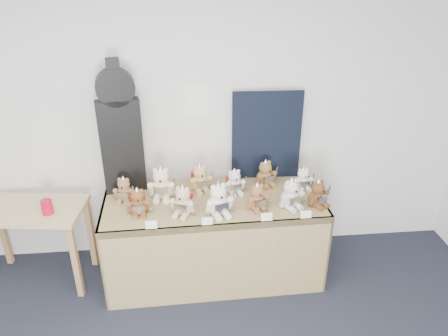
{
  "coord_description": "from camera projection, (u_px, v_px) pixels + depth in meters",
  "views": [
    {
      "loc": [
        0.37,
        -1.16,
        2.72
      ],
      "look_at": [
        0.67,
        1.96,
        1.13
      ],
      "focal_mm": 35.0,
      "sensor_mm": 36.0,
      "label": 1
    }
  ],
  "objects": [
    {
      "name": "guitar_case",
      "position": [
        120.0,
        130.0,
        3.65
      ],
      "size": [
        0.37,
        0.17,
        1.17
      ],
      "rotation": [
        0.0,
        0.0,
        0.19
      ],
      "color": "black",
      "rests_on": "display_table"
    },
    {
      "name": "teddy_back_right",
      "position": [
        266.0,
        174.0,
        3.93
      ],
      "size": [
        0.23,
        0.22,
        0.27
      ],
      "rotation": [
        0.0,
        0.0,
        0.45
      ],
      "color": "olive",
      "rests_on": "display_table"
    },
    {
      "name": "entry_card_b",
      "position": [
        207.0,
        221.0,
        3.39
      ],
      "size": [
        0.08,
        0.02,
        0.06
      ],
      "primitive_type": "cube",
      "rotation": [
        -0.24,
        0.0,
        0.02
      ],
      "color": "white",
      "rests_on": "display_table"
    },
    {
      "name": "teddy_front_right",
      "position": [
        257.0,
        198.0,
        3.58
      ],
      "size": [
        0.21,
        0.19,
        0.26
      ],
      "rotation": [
        0.0,
        0.0,
        0.3
      ],
      "color": "brown",
      "rests_on": "display_table"
    },
    {
      "name": "teddy_front_far_right",
      "position": [
        291.0,
        195.0,
        3.59
      ],
      "size": [
        0.24,
        0.23,
        0.29
      ],
      "rotation": [
        0.0,
        0.0,
        0.4
      ],
      "color": "silver",
      "rests_on": "display_table"
    },
    {
      "name": "entry_card_d",
      "position": [
        306.0,
        214.0,
        3.48
      ],
      "size": [
        0.09,
        0.02,
        0.06
      ],
      "primitive_type": "cube",
      "rotation": [
        -0.24,
        0.0,
        0.02
      ],
      "color": "white",
      "rests_on": "display_table"
    },
    {
      "name": "teddy_back_centre_right",
      "position": [
        234.0,
        182.0,
        3.81
      ],
      "size": [
        0.21,
        0.19,
        0.25
      ],
      "rotation": [
        0.0,
        0.0,
        0.21
      ],
      "color": "silver",
      "rests_on": "display_table"
    },
    {
      "name": "display_table",
      "position": [
        214.0,
        221.0,
        3.75
      ],
      "size": [
        1.9,
        0.83,
        0.78
      ],
      "rotation": [
        0.0,
        0.0,
        0.02
      ],
      "color": "olive",
      "rests_on": "floor"
    },
    {
      "name": "teddy_back_left",
      "position": [
        161.0,
        184.0,
        3.72
      ],
      "size": [
        0.26,
        0.21,
        0.32
      ],
      "rotation": [
        0.0,
        0.0,
        -0.06
      ],
      "color": "beige",
      "rests_on": "display_table"
    },
    {
      "name": "teddy_front_far_left",
      "position": [
        138.0,
        203.0,
        3.51
      ],
      "size": [
        0.21,
        0.18,
        0.25
      ],
      "rotation": [
        0.0,
        0.0,
        0.11
      ],
      "color": "brown",
      "rests_on": "display_table"
    },
    {
      "name": "teddy_front_left",
      "position": [
        183.0,
        202.0,
        3.5
      ],
      "size": [
        0.22,
        0.22,
        0.28
      ],
      "rotation": [
        0.0,
        0.0,
        -0.38
      ],
      "color": "#C6AE8C",
      "rests_on": "display_table"
    },
    {
      "name": "teddy_back_end",
      "position": [
        303.0,
        179.0,
        3.88
      ],
      "size": [
        0.19,
        0.17,
        0.23
      ],
      "rotation": [
        0.0,
        0.0,
        0.18
      ],
      "color": "white",
      "rests_on": "display_table"
    },
    {
      "name": "side_table",
      "position": [
        31.0,
        220.0,
        3.74
      ],
      "size": [
        0.96,
        0.61,
        0.75
      ],
      "rotation": [
        0.0,
        0.0,
        -0.12
      ],
      "color": "tan",
      "rests_on": "floor"
    },
    {
      "name": "teddy_front_centre",
      "position": [
        219.0,
        200.0,
        3.49
      ],
      "size": [
        0.26,
        0.24,
        0.31
      ],
      "rotation": [
        0.0,
        0.0,
        0.29
      ],
      "color": "white",
      "rests_on": "display_table"
    },
    {
      "name": "red_cup",
      "position": [
        47.0,
        207.0,
        3.58
      ],
      "size": [
        0.09,
        0.09,
        0.12
      ],
      "primitive_type": "cylinder",
      "color": "#B40C23",
      "rests_on": "side_table"
    },
    {
      "name": "teddy_back_far_left",
      "position": [
        124.0,
        190.0,
        3.7
      ],
      "size": [
        0.2,
        0.17,
        0.24
      ],
      "rotation": [
        0.0,
        0.0,
        -0.16
      ],
      "color": "olive",
      "rests_on": "display_table"
    },
    {
      "name": "entry_card_c",
      "position": [
        267.0,
        217.0,
        3.44
      ],
      "size": [
        0.09,
        0.02,
        0.06
      ],
      "primitive_type": "cube",
      "rotation": [
        -0.24,
        0.0,
        0.02
      ],
      "color": "white",
      "rests_on": "display_table"
    },
    {
      "name": "navy_board",
      "position": [
        267.0,
        136.0,
        3.93
      ],
      "size": [
        0.63,
        0.04,
        0.84
      ],
      "primitive_type": "cube",
      "rotation": [
        0.0,
        0.0,
        -0.03
      ],
      "color": "black",
      "rests_on": "display_table"
    },
    {
      "name": "entry_card_a",
      "position": [
        151.0,
        225.0,
        3.34
      ],
      "size": [
        0.09,
        0.02,
        0.06
      ],
      "primitive_type": "cube",
      "rotation": [
        -0.24,
        0.0,
        0.02
      ],
      "color": "white",
      "rests_on": "display_table"
    },
    {
      "name": "room_shell",
      "position": [
        197.0,
        100.0,
        3.79
      ],
      "size": [
        6.0,
        6.0,
        6.0
      ],
      "color": "silver",
      "rests_on": "floor"
    },
    {
      "name": "teddy_front_end",
      "position": [
        318.0,
        194.0,
        3.62
      ],
      "size": [
        0.22,
        0.21,
        0.26
      ],
      "rotation": [
        0.0,
        0.0,
        0.51
      ],
      "color": "brown",
      "rests_on": "display_table"
    },
    {
      "name": "teddy_back_centre_left",
      "position": [
        200.0,
        179.0,
        3.85
      ],
      "size": [
        0.23,
        0.21,
        0.28
      ],
      "rotation": [
        0.0,
        0.0,
        0.24
      ],
      "color": "tan",
      "rests_on": "display_table"
    }
  ]
}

